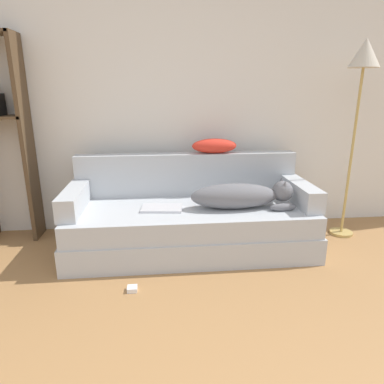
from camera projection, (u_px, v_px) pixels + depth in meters
name	position (u px, v px, depth m)	size (l,w,h in m)	color
wall_back	(178.00, 88.00, 3.18)	(7.69, 0.06, 2.70)	silver
couch	(191.00, 228.00, 2.95)	(2.05, 0.85, 0.39)	#B2B7BC
couch_backrest	(187.00, 174.00, 3.17)	(2.01, 0.15, 0.38)	#B2B7BC
couch_arm_left	(74.00, 199.00, 2.77)	(0.15, 0.66, 0.18)	#B2B7BC
couch_arm_right	(300.00, 193.00, 2.95)	(0.15, 0.66, 0.18)	#B2B7BC
dog	(242.00, 196.00, 2.81)	(0.85, 0.26, 0.24)	slate
laptop	(162.00, 208.00, 2.81)	(0.35, 0.24, 0.02)	silver
throw_pillow	(214.00, 146.00, 3.12)	(0.41, 0.17, 0.13)	red
floor_lamp	(363.00, 71.00, 2.88)	(0.25, 0.25, 1.75)	tan
power_adapter	(132.00, 289.00, 2.36)	(0.07, 0.07, 0.03)	white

